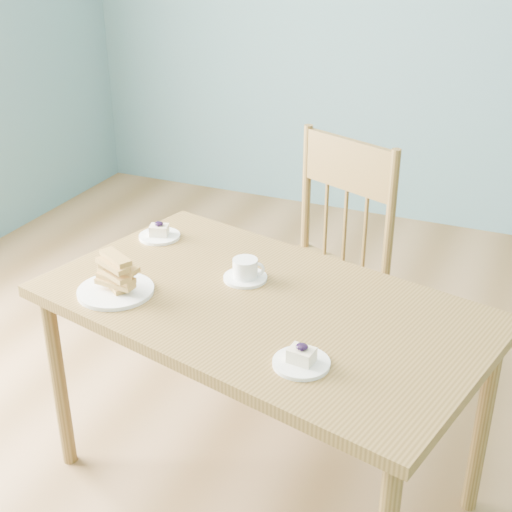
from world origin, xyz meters
TOP-DOWN VIEW (x-y plane):
  - room at (0.00, 0.00)m, footprint 5.01×5.01m
  - dining_table at (-0.39, 0.13)m, footprint 1.41×1.01m
  - dining_chair at (-0.42, 0.73)m, footprint 0.57×0.56m
  - cheesecake_plate_near at (-0.17, -0.12)m, footprint 0.14×0.14m
  - cheesecake_plate_far at (-0.88, 0.39)m, footprint 0.14×0.14m
  - coffee_cup at (-0.48, 0.23)m, footprint 0.13×0.13m
  - biscotti_plate at (-0.80, 0.01)m, footprint 0.22×0.22m

SIDE VIEW (x-z plane):
  - dining_chair at x=-0.42m, z-range 0.01..0.98m
  - dining_table at x=-0.39m, z-range 0.27..0.96m
  - cheesecake_plate_far at x=-0.88m, z-range 0.67..0.73m
  - cheesecake_plate_near at x=-0.17m, z-range 0.67..0.73m
  - coffee_cup at x=-0.48m, z-range 0.68..0.75m
  - biscotti_plate at x=-0.80m, z-range 0.66..0.78m
  - room at x=0.00m, z-range -0.01..2.71m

